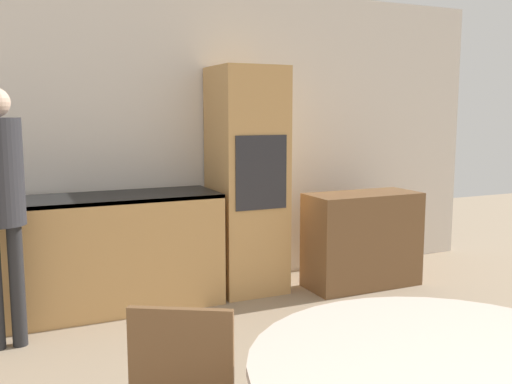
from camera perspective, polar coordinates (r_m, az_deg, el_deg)
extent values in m
cube|color=silver|center=(4.91, -10.31, 5.17)|extent=(6.67, 0.05, 2.60)
cube|color=tan|center=(4.54, -21.84, -6.39)|extent=(2.89, 0.60, 0.89)
cube|color=black|center=(4.46, -22.13, -1.00)|extent=(2.89, 0.60, 0.03)
cube|color=tan|center=(4.85, -0.94, 1.16)|extent=(0.56, 0.58, 1.91)
cube|color=#28282D|center=(4.58, 0.54, 1.94)|extent=(0.45, 0.01, 0.60)
cube|color=brown|center=(5.13, 10.56, -4.70)|extent=(1.00, 0.45, 0.83)
cylinder|color=beige|center=(1.92, 19.12, -16.27)|extent=(1.27, 1.27, 0.03)
cube|color=brown|center=(2.14, -7.52, -16.65)|extent=(0.34, 0.22, 0.41)
cylinder|color=#262628|center=(4.08, -22.77, -8.62)|extent=(0.10, 0.10, 0.82)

